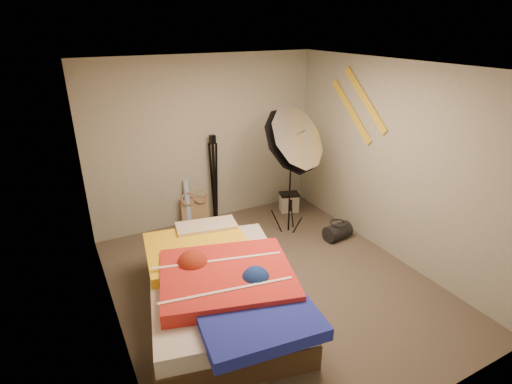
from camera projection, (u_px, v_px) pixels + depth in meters
floor at (272, 283)px, 4.79m from camera, size 4.00×4.00×0.00m
ceiling at (276, 67)px, 3.81m from camera, size 4.00×4.00×0.00m
wall_back at (206, 142)px, 5.93m from camera, size 3.50×0.00×3.50m
wall_front at (424, 288)px, 2.68m from camera, size 3.50×0.00×3.50m
wall_left at (104, 223)px, 3.55m from camera, size 0.00×4.00×4.00m
wall_right at (393, 163)px, 5.05m from camera, size 0.00×4.00×4.00m
tote_bag at (195, 211)px, 6.13m from camera, size 0.43×0.23×0.43m
wrapping_roll at (187, 204)px, 6.03m from camera, size 0.13×0.22×0.73m
camera_case at (289, 203)px, 6.58m from camera, size 0.33×0.28×0.29m
duffel_bag at (338, 232)px, 5.73m from camera, size 0.41×0.28×0.24m
wall_stripe_upper at (365, 100)px, 5.26m from camera, size 0.02×0.91×0.78m
wall_stripe_lower at (351, 111)px, 5.54m from camera, size 0.02×0.91×0.78m
bed at (220, 287)px, 4.23m from camera, size 1.87×2.45×0.61m
photo_umbrella at (291, 142)px, 5.28m from camera, size 1.06×0.93×2.00m
camera_tripod at (214, 173)px, 6.02m from camera, size 0.08×0.08×1.38m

